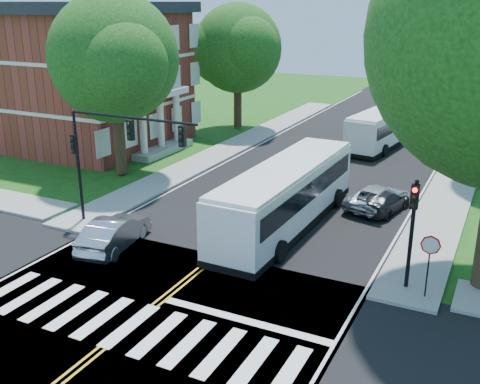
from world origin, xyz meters
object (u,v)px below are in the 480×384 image
Objects in this scene: hatchback at (114,233)px; suv at (378,197)px; signal_nw at (113,144)px; bus_follow at (386,126)px; signal_ne at (413,221)px; bus_lead at (286,195)px; dark_sedan at (384,201)px.

hatchback is 0.98× the size of suv.
signal_nw is 24.88m from bus_follow.
hatchback is (1.22, -1.85, -3.62)m from signal_nw.
bus_follow is 2.47× the size of suv.
signal_ne is 24.19m from bus_follow.
signal_ne reaches higher than hatchback.
bus_lead reaches higher than suv.
suv is (10.87, 8.75, -3.72)m from signal_nw.
dark_sedan is (3.31, -14.98, -0.95)m from bus_follow.
signal_nw reaches higher than signal_ne.
bus_lead is 6.04m from suv.
signal_ne is at bearing 124.62° from suv.
signal_ne is at bearing 178.78° from hatchback.
suv reaches higher than dark_sedan.
signal_nw is at bearing 53.43° from suv.
signal_nw is 1.54× the size of suv.
suv is (3.53, 4.78, -1.07)m from bus_lead.
signal_ne reaches higher than bus_lead.
bus_lead reaches higher than bus_follow.
bus_lead is at bearing 68.15° from suv.
bus_follow is (7.99, 23.39, -2.84)m from signal_nw.
signal_nw is 1.62× the size of signal_ne.
signal_nw is 8.76m from bus_lead.
bus_follow reaches higher than suv.
signal_nw is at bearing -65.96° from hatchback.
signal_nw is at bearing -179.95° from signal_ne.
signal_ne is at bearing 119.35° from dark_sedan.
signal_ne reaches higher than bus_follow.
bus_follow is at bearing 104.54° from signal_ne.
bus_lead is 3.14× the size of dark_sedan.
dark_sedan is (-2.75, 8.40, -2.37)m from signal_ne.
hatchback reaches higher than suv.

